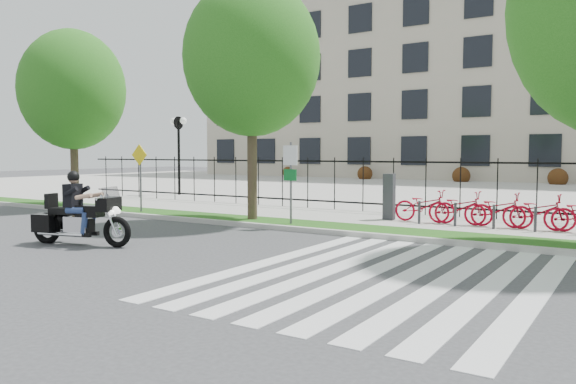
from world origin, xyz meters
The scene contains 15 objects.
ground centered at (0.00, 0.00, 0.00)m, with size 120.00×120.00×0.00m, color #37383A.
curb centered at (0.00, 4.10, 0.07)m, with size 60.00×0.20×0.15m, color #A8A69E.
grass_verge centered at (0.00, 4.95, 0.07)m, with size 60.00×1.50×0.15m, color #1C5214.
sidewalk centered at (0.00, 7.45, 0.07)m, with size 60.00×3.50×0.15m, color #9D9B93.
plaza centered at (0.00, 25.00, 0.05)m, with size 80.00×34.00×0.10m, color #9D9B93.
crosswalk_stripes centered at (4.83, 0.00, 0.01)m, with size 5.70×8.00×0.01m, color silver, non-canonical shape.
iron_fence centered at (0.00, 9.20, 1.15)m, with size 30.00×0.06×2.00m, color black, non-canonical shape.
office_building centered at (0.00, 44.92, 9.97)m, with size 60.00×21.90×20.15m.
lamp_post_left centered at (-12.00, 12.00, 3.21)m, with size 1.06×0.70×4.25m.
street_tree_0 centered at (-11.15, 4.95, 4.90)m, with size 4.28×4.28×7.22m.
street_tree_1 centered at (-1.99, 4.95, 5.39)m, with size 4.44×4.44×7.80m.
bike_share_station centered at (6.31, 7.20, 0.67)m, with size 8.95×0.88×1.50m.
sign_pole_regulatory centered at (-0.26, 4.58, 1.74)m, with size 0.50×0.09×2.50m.
sign_pole_warning centered at (-6.85, 4.58, 1.74)m, with size 0.78×0.09×2.49m.
motorcycle_rider centered at (-3.06, -0.90, 0.75)m, with size 2.87×1.25×2.26m.
Camera 1 is at (8.93, -9.85, 2.32)m, focal length 35.00 mm.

